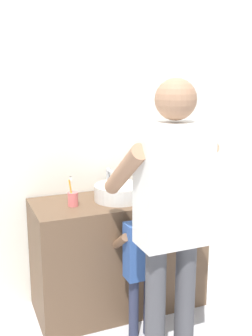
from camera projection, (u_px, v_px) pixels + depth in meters
ground_plane at (134, 326)px, 2.80m from camera, size 14.00×14.00×0.00m
back_wall at (102, 123)px, 3.07m from camera, size 4.40×0.08×2.70m
vanity_cabinet at (118, 253)px, 2.98m from camera, size 1.22×0.54×0.84m
sink_basin at (119, 192)px, 2.86m from camera, size 0.35×0.35×0.11m
faucet at (109, 182)px, 3.05m from camera, size 0.18×0.14×0.18m
toothbrush_cup at (73, 198)px, 2.72m from camera, size 0.07×0.07×0.21m
soap_bottle at (154, 184)px, 3.04m from camera, size 0.06×0.06×0.17m
child_toddler at (141, 258)px, 2.59m from camera, size 0.29×0.29×0.93m
adult_parent at (171, 203)px, 2.23m from camera, size 0.52×0.55×1.69m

